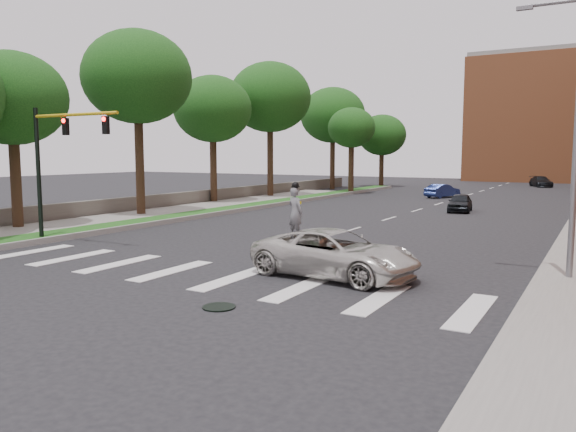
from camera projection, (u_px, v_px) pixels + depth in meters
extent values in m
plane|color=black|center=(181.00, 281.00, 18.29)|extent=(160.00, 160.00, 0.00)
cube|color=#194D16|center=(239.00, 208.00, 41.20)|extent=(2.00, 60.00, 0.25)
cube|color=gray|center=(251.00, 208.00, 40.68)|extent=(0.20, 60.00, 0.28)
cube|color=gray|center=(105.00, 220.00, 34.04)|extent=(4.00, 60.00, 0.18)
cube|color=#56514A|center=(198.00, 197.00, 45.58)|extent=(0.50, 56.00, 1.10)
cylinder|color=black|center=(219.00, 307.00, 15.08)|extent=(0.90, 0.90, 0.04)
cube|color=#C46C3D|center=(565.00, 119.00, 81.68)|extent=(26.00, 14.00, 18.00)
cylinder|color=slate|center=(556.00, 3.00, 17.47)|extent=(1.80, 0.12, 0.12)
cube|color=slate|center=(525.00, 8.00, 17.91)|extent=(0.50, 0.18, 0.12)
cylinder|color=black|center=(39.00, 176.00, 25.94)|extent=(0.20, 0.20, 6.20)
cylinder|color=gold|center=(74.00, 115.00, 24.36)|extent=(5.20, 0.14, 0.14)
cube|color=black|center=(66.00, 127.00, 24.71)|extent=(0.28, 0.18, 0.75)
cylinder|color=#FF0C0C|center=(63.00, 121.00, 24.60)|extent=(0.18, 0.06, 0.18)
cube|color=black|center=(106.00, 125.00, 23.48)|extent=(0.28, 0.18, 0.75)
cylinder|color=#FF0C0C|center=(104.00, 119.00, 23.37)|extent=(0.18, 0.06, 0.18)
cylinder|color=black|center=(298.00, 254.00, 19.99)|extent=(0.07, 0.07, 1.11)
cylinder|color=black|center=(292.00, 253.00, 20.23)|extent=(0.07, 0.07, 1.11)
cone|color=slate|center=(298.00, 250.00, 19.97)|extent=(0.52, 0.52, 1.39)
cone|color=slate|center=(292.00, 249.00, 20.22)|extent=(0.52, 0.52, 1.39)
imported|color=slate|center=(295.00, 213.00, 19.95)|extent=(0.78, 0.64, 1.83)
sphere|color=black|center=(295.00, 185.00, 19.84)|extent=(0.26, 0.26, 0.26)
cylinder|color=black|center=(295.00, 187.00, 19.84)|extent=(0.34, 0.34, 0.02)
cube|color=yellow|center=(298.00, 198.00, 19.98)|extent=(0.22, 0.05, 0.10)
imported|color=beige|center=(335.00, 254.00, 18.76)|extent=(5.96, 3.21, 1.59)
imported|color=black|center=(460.00, 203.00, 39.78)|extent=(2.00, 3.94, 1.29)
imported|color=navy|center=(442.00, 191.00, 52.24)|extent=(2.67, 4.08, 1.27)
imported|color=black|center=(541.00, 182.00, 68.89)|extent=(3.41, 4.83, 1.30)
cylinder|color=black|center=(16.00, 178.00, 30.06)|extent=(0.56, 0.56, 5.57)
ellipsoid|color=#123A11|center=(11.00, 98.00, 29.59)|extent=(5.81, 5.81, 4.93)
cylinder|color=black|center=(140.00, 161.00, 36.48)|extent=(0.56, 0.56, 7.24)
ellipsoid|color=#123A11|center=(137.00, 77.00, 35.88)|extent=(7.00, 7.00, 5.95)
cylinder|color=black|center=(213.00, 166.00, 46.20)|extent=(0.56, 0.56, 6.12)
ellipsoid|color=#123A11|center=(213.00, 109.00, 45.68)|extent=(6.38, 6.38, 5.43)
cylinder|color=black|center=(270.00, 158.00, 52.22)|extent=(0.56, 0.56, 7.36)
ellipsoid|color=#123A11|center=(270.00, 97.00, 51.60)|extent=(7.56, 7.56, 6.43)
cylinder|color=black|center=(332.00, 161.00, 63.98)|extent=(0.56, 0.56, 6.57)
ellipsoid|color=#123A11|center=(333.00, 115.00, 63.41)|extent=(7.35, 7.35, 6.25)
cylinder|color=black|center=(351.00, 167.00, 57.10)|extent=(0.56, 0.56, 5.50)
ellipsoid|color=#123A11|center=(352.00, 128.00, 56.66)|extent=(4.78, 4.78, 4.06)
cylinder|color=black|center=(381.00, 167.00, 68.68)|extent=(0.56, 0.56, 4.86)
ellipsoid|color=#123A11|center=(382.00, 135.00, 68.25)|extent=(5.84, 5.84, 4.96)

